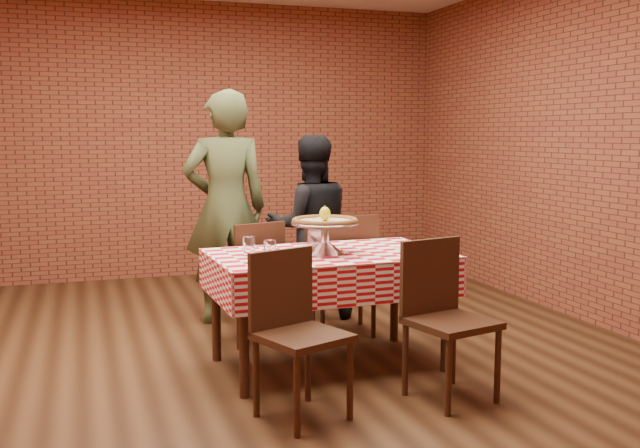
# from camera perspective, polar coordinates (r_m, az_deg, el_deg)

# --- Properties ---
(ground) EXTENTS (6.00, 6.00, 0.00)m
(ground) POSITION_cam_1_polar(r_m,az_deg,el_deg) (5.09, -5.00, -10.27)
(ground) COLOR black
(ground) RESTS_ON ground
(back_wall) EXTENTS (5.50, 0.00, 5.50)m
(back_wall) POSITION_cam_1_polar(r_m,az_deg,el_deg) (7.81, -10.24, 6.52)
(back_wall) COLOR brown
(back_wall) RESTS_ON ground
(table) EXTENTS (1.53, 0.95, 0.75)m
(table) POSITION_cam_1_polar(r_m,az_deg,el_deg) (4.75, 0.66, -6.82)
(table) COLOR #391D10
(table) RESTS_ON ground
(tablecloth) EXTENTS (1.56, 0.99, 0.26)m
(tablecloth) POSITION_cam_1_polar(r_m,az_deg,el_deg) (4.70, 0.67, -3.81)
(tablecloth) COLOR #B90D16
(tablecloth) RESTS_ON table
(pizza_stand) EXTENTS (0.56, 0.56, 0.20)m
(pizza_stand) POSITION_cam_1_polar(r_m,az_deg,el_deg) (4.62, 0.39, -1.13)
(pizza_stand) COLOR silver
(pizza_stand) RESTS_ON tablecloth
(pizza) EXTENTS (0.53, 0.53, 0.03)m
(pizza) POSITION_cam_1_polar(r_m,az_deg,el_deg) (4.61, 0.39, 0.18)
(pizza) COLOR beige
(pizza) RESTS_ON pizza_stand
(lemon) EXTENTS (0.09, 0.09, 0.09)m
(lemon) POSITION_cam_1_polar(r_m,az_deg,el_deg) (4.60, 0.39, 0.82)
(lemon) COLOR yellow
(lemon) RESTS_ON pizza
(water_glass_left) EXTENTS (0.08, 0.08, 0.12)m
(water_glass_left) POSITION_cam_1_polar(r_m,az_deg,el_deg) (4.41, -3.97, -2.07)
(water_glass_left) COLOR white
(water_glass_left) RESTS_ON tablecloth
(water_glass_right) EXTENTS (0.08, 0.08, 0.12)m
(water_glass_right) POSITION_cam_1_polar(r_m,az_deg,el_deg) (4.57, -5.63, -1.76)
(water_glass_right) COLOR white
(water_glass_right) RESTS_ON tablecloth
(side_plate) EXTENTS (0.16, 0.16, 0.01)m
(side_plate) POSITION_cam_1_polar(r_m,az_deg,el_deg) (4.82, 6.84, -1.96)
(side_plate) COLOR white
(side_plate) RESTS_ON tablecloth
(sweetener_packet_a) EXTENTS (0.05, 0.04, 0.00)m
(sweetener_packet_a) POSITION_cam_1_polar(r_m,az_deg,el_deg) (4.72, 7.64, -2.22)
(sweetener_packet_a) COLOR white
(sweetener_packet_a) RESTS_ON tablecloth
(sweetener_packet_b) EXTENTS (0.06, 0.04, 0.00)m
(sweetener_packet_b) POSITION_cam_1_polar(r_m,az_deg,el_deg) (4.82, 7.56, -2.00)
(sweetener_packet_b) COLOR white
(sweetener_packet_b) RESTS_ON tablecloth
(condiment_caddy) EXTENTS (0.10, 0.08, 0.14)m
(condiment_caddy) POSITION_cam_1_polar(r_m,az_deg,el_deg) (4.95, -0.56, -0.95)
(condiment_caddy) COLOR silver
(condiment_caddy) RESTS_ON tablecloth
(chair_near_left) EXTENTS (0.54, 0.54, 0.90)m
(chair_near_left) POSITION_cam_1_polar(r_m,az_deg,el_deg) (3.88, -1.38, -8.92)
(chair_near_left) COLOR #391D10
(chair_near_left) RESTS_ON ground
(chair_near_right) EXTENTS (0.52, 0.52, 0.91)m
(chair_near_right) POSITION_cam_1_polar(r_m,az_deg,el_deg) (4.22, 10.37, -7.62)
(chair_near_right) COLOR #391D10
(chair_near_right) RESTS_ON ground
(chair_far_left) EXTENTS (0.52, 0.52, 0.89)m
(chair_far_left) POSITION_cam_1_polar(r_m,az_deg,el_deg) (5.36, -5.79, -4.47)
(chair_far_left) COLOR #391D10
(chair_far_left) RESTS_ON ground
(chair_far_right) EXTENTS (0.50, 0.50, 0.93)m
(chair_far_right) POSITION_cam_1_polar(r_m,az_deg,el_deg) (5.53, 1.79, -3.87)
(chair_far_right) COLOR #391D10
(chair_far_right) RESTS_ON ground
(diner_olive) EXTENTS (0.70, 0.47, 1.87)m
(diner_olive) POSITION_cam_1_polar(r_m,az_deg,el_deg) (5.85, -7.46, 1.31)
(diner_olive) COLOR #3D4425
(diner_olive) RESTS_ON ground
(diner_black) EXTENTS (0.80, 0.65, 1.51)m
(diner_black) POSITION_cam_1_polar(r_m,az_deg,el_deg) (5.95, -0.79, -0.24)
(diner_black) COLOR black
(diner_black) RESTS_ON ground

